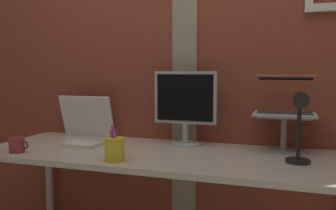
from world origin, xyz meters
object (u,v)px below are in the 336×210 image
object	(u,v)px
desk_lamp	(300,120)
whiteboard_panel	(87,117)
coffee_mug	(17,145)
laptop	(285,104)
monitor	(185,102)
pen_cup	(115,149)

from	to	relation	value
desk_lamp	whiteboard_panel	bearing A→B (deg)	166.26
desk_lamp	coffee_mug	size ratio (longest dim) A/B	2.95
laptop	monitor	bearing A→B (deg)	-173.24
monitor	whiteboard_panel	world-z (taller)	monitor
whiteboard_panel	pen_cup	xyz separation A→B (m)	(0.47, -0.52, -0.08)
monitor	coffee_mug	size ratio (longest dim) A/B	3.71
whiteboard_panel	coffee_mug	distance (m)	0.54
laptop	desk_lamp	world-z (taller)	laptop
pen_cup	coffee_mug	size ratio (longest dim) A/B	1.51
whiteboard_panel	desk_lamp	xyz separation A→B (m)	(1.32, -0.32, 0.08)
whiteboard_panel	laptop	bearing A→B (deg)	1.15
whiteboard_panel	desk_lamp	size ratio (longest dim) A/B	1.06
monitor	pen_cup	size ratio (longest dim) A/B	2.46
monitor	laptop	xyz separation A→B (m)	(0.56, 0.07, -0.00)
whiteboard_panel	pen_cup	distance (m)	0.70
monitor	pen_cup	xyz separation A→B (m)	(-0.23, -0.48, -0.20)
monitor	laptop	bearing A→B (deg)	6.76
laptop	whiteboard_panel	size ratio (longest dim) A/B	0.88
whiteboard_panel	pen_cup	world-z (taller)	whiteboard_panel
whiteboard_panel	coffee_mug	bearing A→B (deg)	-103.28
monitor	desk_lamp	bearing A→B (deg)	-24.17
pen_cup	coffee_mug	bearing A→B (deg)	179.99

